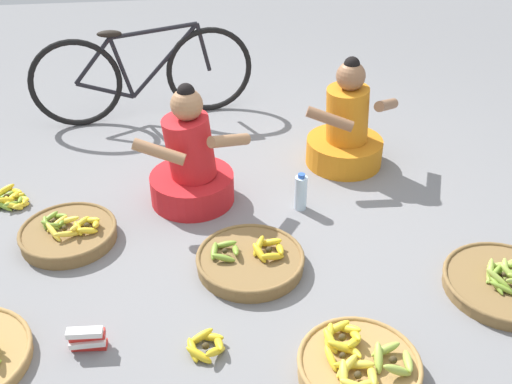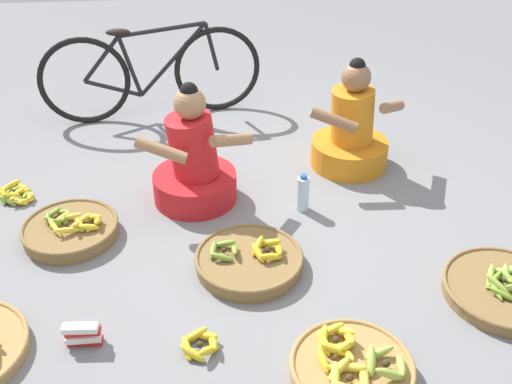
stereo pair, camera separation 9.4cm
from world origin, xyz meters
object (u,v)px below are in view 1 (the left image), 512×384
loose_bananas_back_left (10,198)px  banana_basket_near_vendor (250,260)px  loose_bananas_front_right (206,345)px  banana_basket_mid_right (69,233)px  banana_basket_front_left (505,283)px  bicycle_leaning (144,75)px  banana_basket_front_center (359,366)px  vendor_woman_front (191,166)px  vendor_woman_behind (346,132)px  packet_carton_stack (87,339)px  water_bottle (301,192)px

loose_bananas_back_left → banana_basket_near_vendor: bearing=-29.7°
loose_bananas_front_right → banana_basket_mid_right: bearing=128.4°
banana_basket_front_left → banana_basket_near_vendor: bearing=165.1°
bicycle_leaning → loose_bananas_front_right: bicycle_leaning is taller
banana_basket_front_center → banana_basket_front_left: (0.89, 0.45, -0.02)m
banana_basket_front_left → loose_bananas_back_left: bearing=156.9°
vendor_woman_front → vendor_woman_behind: size_ratio=1.02×
banana_basket_front_left → packet_carton_stack: (-2.07, -0.14, 0.02)m
vendor_woman_front → banana_basket_front_center: size_ratio=1.45×
banana_basket_front_center → loose_bananas_back_left: banana_basket_front_center is taller
vendor_woman_front → banana_basket_near_vendor: size_ratio=1.34×
bicycle_leaning → loose_bananas_back_left: bearing=-126.3°
banana_basket_front_center → banana_basket_front_left: banana_basket_front_center is taller
banana_basket_front_left → water_bottle: (-0.90, 0.86, 0.07)m
packet_carton_stack → vendor_woman_front: bearing=66.0°
vendor_woman_behind → bicycle_leaning: (-1.37, 0.90, 0.12)m
vendor_woman_front → loose_bananas_front_right: bearing=-89.4°
vendor_woman_front → loose_bananas_front_right: size_ratio=3.79×
loose_bananas_back_left → banana_basket_mid_right: bearing=-46.6°
vendor_woman_front → banana_basket_mid_right: size_ratio=1.43×
bicycle_leaning → loose_bananas_back_left: (-0.82, -1.12, -0.33)m
loose_bananas_back_left → water_bottle: size_ratio=1.13×
vendor_woman_behind → packet_carton_stack: (-1.58, -1.50, -0.18)m
loose_bananas_front_right → vendor_woman_front: bearing=90.6°
banana_basket_front_left → banana_basket_near_vendor: (-1.27, 0.34, 0.00)m
loose_bananas_back_left → vendor_woman_behind: bearing=5.8°
vendor_woman_front → bicycle_leaning: (-0.31, 1.24, 0.11)m
vendor_woman_behind → banana_basket_near_vendor: size_ratio=1.32×
vendor_woman_front → banana_basket_near_vendor: 0.77m
bicycle_leaning → packet_carton_stack: (-0.21, -2.41, -0.30)m
banana_basket_front_center → loose_bananas_front_right: 0.69m
loose_bananas_front_right → packet_carton_stack: (-0.53, 0.08, 0.03)m
vendor_woman_behind → loose_bananas_front_right: (-1.04, -1.59, -0.21)m
banana_basket_mid_right → loose_bananas_front_right: bearing=-51.6°
bicycle_leaning → banana_basket_front_center: 2.90m
banana_basket_front_left → loose_bananas_back_left: banana_basket_front_left is taller
water_bottle → packet_carton_stack: water_bottle is taller
vendor_woman_behind → banana_basket_near_vendor: 1.30m
banana_basket_front_left → banana_basket_near_vendor: 1.32m
vendor_woman_behind → banana_basket_front_center: 1.87m
banana_basket_mid_right → banana_basket_front_center: bearing=-39.9°
banana_basket_mid_right → loose_bananas_front_right: 1.17m
loose_bananas_front_right → loose_bananas_back_left: 1.78m
banana_basket_mid_right → banana_basket_front_left: banana_basket_mid_right is taller
bicycle_leaning → banana_basket_near_vendor: bicycle_leaning is taller
vendor_woman_front → vendor_woman_behind: 1.11m
bicycle_leaning → banana_basket_front_center: bicycle_leaning is taller
vendor_woman_front → vendor_woman_behind: bearing=17.6°
banana_basket_front_center → loose_bananas_front_right: banana_basket_front_center is taller
vendor_woman_behind → loose_bananas_front_right: bearing=-123.3°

